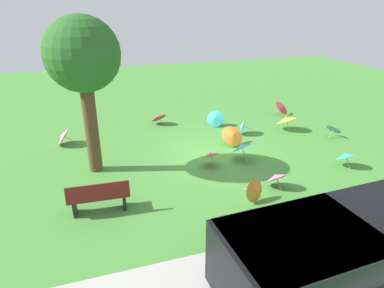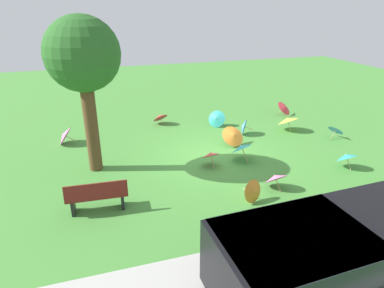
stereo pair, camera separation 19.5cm
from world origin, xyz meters
name	(u,v)px [view 1 (the left image)]	position (x,y,z in m)	size (l,w,h in m)	color
ground	(213,155)	(0.00, 0.00, 0.00)	(40.00, 40.00, 0.00)	#478C38
road_strip	(338,288)	(0.00, 6.60, 0.00)	(40.00, 3.57, 0.01)	#B2AFA8
van_dark	(332,252)	(0.27, 6.54, 0.91)	(4.68, 2.28, 1.53)	black
park_bench	(99,197)	(4.21, 2.45, 0.47)	(1.62, 0.57, 0.90)	maroon
shade_tree	(83,58)	(4.16, -0.15, 3.67)	(2.25, 2.25, 4.90)	brown
parasol_yellow_0	(286,119)	(-3.97, -1.48, 0.49)	(1.18, 1.17, 0.76)	tan
parasol_teal_0	(241,147)	(-0.77, 0.68, 0.50)	(1.03, 1.00, 0.79)	tan
parasol_blue_0	(334,129)	(-5.39, -0.09, 0.38)	(0.73, 0.78, 0.62)	tan
parasol_teal_1	(345,155)	(-3.87, 2.28, 0.43)	(0.81, 0.79, 0.67)	tan
parasol_orange_0	(256,191)	(0.06, 3.29, 0.34)	(0.71, 0.64, 0.68)	tan
parasol_orange_1	(233,135)	(-1.05, -0.64, 0.41)	(1.01, 0.90, 0.76)	tan
parasol_pink_0	(276,177)	(-0.92, 2.76, 0.35)	(0.82, 0.76, 0.63)	tan
parasol_red_0	(158,117)	(1.13, -3.97, 0.35)	(0.89, 0.86, 0.62)	tan
parasol_teal_2	(215,118)	(-1.21, -2.88, 0.37)	(0.91, 0.91, 0.75)	tan
parasol_red_1	(282,107)	(-5.04, -3.41, 0.39)	(1.02, 1.00, 0.71)	tan
parasol_blue_4	(242,126)	(-1.93, -1.62, 0.35)	(0.68, 0.71, 0.70)	tan
parasol_red_3	(211,154)	(0.40, 0.76, 0.42)	(0.70, 0.67, 0.62)	tan
parasol_pink_4	(63,136)	(5.23, -2.75, 0.38)	(0.83, 0.92, 0.76)	tan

